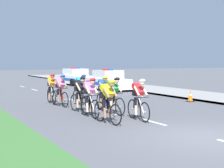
{
  "coord_description": "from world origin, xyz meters",
  "views": [
    {
      "loc": [
        -7.03,
        -7.62,
        2.16
      ],
      "look_at": [
        0.49,
        7.0,
        1.1
      ],
      "focal_mm": 57.13,
      "sensor_mm": 36.0,
      "label": 1
    }
  ],
  "objects_px": {
    "cyclist_sixth": "(103,93)",
    "traffic_cone_mid": "(190,96)",
    "cyclist_lead": "(108,101)",
    "police_car_second": "(75,77)",
    "cyclist_ninth": "(51,88)",
    "police_car_nearest": "(107,81)",
    "cyclist_fourth": "(113,95)",
    "cyclist_third": "(90,97)",
    "cyclist_eighth": "(81,89)",
    "cyclist_second": "(139,99)",
    "cyclist_seventh": "(60,90)",
    "cyclist_fifth": "(80,94)"
  },
  "relations": [
    {
      "from": "cyclist_eighth",
      "to": "police_car_nearest",
      "type": "relative_size",
      "value": 0.39
    },
    {
      "from": "cyclist_lead",
      "to": "cyclist_ninth",
      "type": "distance_m",
      "value": 6.47
    },
    {
      "from": "cyclist_sixth",
      "to": "cyclist_third",
      "type": "bearing_deg",
      "value": -133.35
    },
    {
      "from": "police_car_nearest",
      "to": "cyclist_sixth",
      "type": "bearing_deg",
      "value": -117.4
    },
    {
      "from": "cyclist_fourth",
      "to": "police_car_second",
      "type": "distance_m",
      "value": 18.23
    },
    {
      "from": "cyclist_seventh",
      "to": "cyclist_eighth",
      "type": "bearing_deg",
      "value": -4.78
    },
    {
      "from": "cyclist_ninth",
      "to": "police_car_nearest",
      "type": "xyz_separation_m",
      "value": [
        6.26,
        6.19,
        -0.11
      ]
    },
    {
      "from": "cyclist_fifth",
      "to": "cyclist_ninth",
      "type": "relative_size",
      "value": 1.0
    },
    {
      "from": "cyclist_second",
      "to": "cyclist_sixth",
      "type": "xyz_separation_m",
      "value": [
        -0.09,
        2.77,
        0.0
      ]
    },
    {
      "from": "cyclist_third",
      "to": "cyclist_lead",
      "type": "bearing_deg",
      "value": -90.71
    },
    {
      "from": "cyclist_third",
      "to": "cyclist_seventh",
      "type": "xyz_separation_m",
      "value": [
        0.07,
        3.66,
        0.0
      ]
    },
    {
      "from": "cyclist_fourth",
      "to": "police_car_nearest",
      "type": "distance_m",
      "value": 12.01
    },
    {
      "from": "cyclist_second",
      "to": "cyclist_eighth",
      "type": "bearing_deg",
      "value": 91.94
    },
    {
      "from": "cyclist_lead",
      "to": "police_car_second",
      "type": "height_order",
      "value": "police_car_second"
    },
    {
      "from": "cyclist_third",
      "to": "cyclist_fifth",
      "type": "height_order",
      "value": "same"
    },
    {
      "from": "cyclist_second",
      "to": "police_car_second",
      "type": "xyz_separation_m",
      "value": [
        5.0,
        19.23,
        -0.11
      ]
    },
    {
      "from": "cyclist_ninth",
      "to": "police_car_nearest",
      "type": "height_order",
      "value": "police_car_nearest"
    },
    {
      "from": "cyclist_seventh",
      "to": "cyclist_second",
      "type": "bearing_deg",
      "value": -76.96
    },
    {
      "from": "cyclist_seventh",
      "to": "cyclist_sixth",
      "type": "bearing_deg",
      "value": -65.34
    },
    {
      "from": "cyclist_fifth",
      "to": "cyclist_ninth",
      "type": "bearing_deg",
      "value": 92.33
    },
    {
      "from": "cyclist_second",
      "to": "cyclist_fifth",
      "type": "height_order",
      "value": "same"
    },
    {
      "from": "cyclist_ninth",
      "to": "cyclist_third",
      "type": "bearing_deg",
      "value": -90.18
    },
    {
      "from": "cyclist_seventh",
      "to": "cyclist_lead",
      "type": "bearing_deg",
      "value": -91.02
    },
    {
      "from": "cyclist_sixth",
      "to": "traffic_cone_mid",
      "type": "bearing_deg",
      "value": 10.86
    },
    {
      "from": "cyclist_third",
      "to": "cyclist_sixth",
      "type": "bearing_deg",
      "value": 46.65
    },
    {
      "from": "cyclist_third",
      "to": "police_car_nearest",
      "type": "relative_size",
      "value": 0.39
    },
    {
      "from": "cyclist_fifth",
      "to": "cyclist_seventh",
      "type": "relative_size",
      "value": 1.0
    },
    {
      "from": "cyclist_third",
      "to": "cyclist_eighth",
      "type": "relative_size",
      "value": 1.0
    },
    {
      "from": "cyclist_fifth",
      "to": "cyclist_eighth",
      "type": "xyz_separation_m",
      "value": [
        0.94,
        2.17,
        0.0
      ]
    },
    {
      "from": "cyclist_lead",
      "to": "cyclist_second",
      "type": "height_order",
      "value": "same"
    },
    {
      "from": "cyclist_third",
      "to": "cyclist_fourth",
      "type": "height_order",
      "value": "same"
    },
    {
      "from": "cyclist_eighth",
      "to": "police_car_second",
      "type": "bearing_deg",
      "value": 69.89
    },
    {
      "from": "cyclist_second",
      "to": "cyclist_sixth",
      "type": "distance_m",
      "value": 2.77
    },
    {
      "from": "cyclist_seventh",
      "to": "cyclist_fifth",
      "type": "bearing_deg",
      "value": -87.87
    },
    {
      "from": "cyclist_sixth",
      "to": "traffic_cone_mid",
      "type": "height_order",
      "value": "cyclist_sixth"
    },
    {
      "from": "cyclist_fifth",
      "to": "cyclist_ninth",
      "type": "height_order",
      "value": "same"
    },
    {
      "from": "police_car_nearest",
      "to": "cyclist_ninth",
      "type": "bearing_deg",
      "value": -135.31
    },
    {
      "from": "cyclist_second",
      "to": "traffic_cone_mid",
      "type": "height_order",
      "value": "cyclist_second"
    },
    {
      "from": "cyclist_lead",
      "to": "cyclist_sixth",
      "type": "height_order",
      "value": "same"
    },
    {
      "from": "cyclist_second",
      "to": "cyclist_fourth",
      "type": "height_order",
      "value": "same"
    },
    {
      "from": "cyclist_third",
      "to": "traffic_cone_mid",
      "type": "relative_size",
      "value": 2.69
    },
    {
      "from": "cyclist_lead",
      "to": "cyclist_sixth",
      "type": "bearing_deg",
      "value": 67.06
    },
    {
      "from": "cyclist_third",
      "to": "cyclist_seventh",
      "type": "height_order",
      "value": "same"
    },
    {
      "from": "police_car_second",
      "to": "cyclist_fourth",
      "type": "bearing_deg",
      "value": -106.37
    },
    {
      "from": "police_car_nearest",
      "to": "traffic_cone_mid",
      "type": "relative_size",
      "value": 6.92
    },
    {
      "from": "cyclist_eighth",
      "to": "traffic_cone_mid",
      "type": "relative_size",
      "value": 2.69
    },
    {
      "from": "cyclist_eighth",
      "to": "police_car_nearest",
      "type": "xyz_separation_m",
      "value": [
        5.17,
        7.51,
        -0.11
      ]
    },
    {
      "from": "traffic_cone_mid",
      "to": "cyclist_third",
      "type": "bearing_deg",
      "value": -161.17
    },
    {
      "from": "cyclist_fourth",
      "to": "cyclist_fifth",
      "type": "distance_m",
      "value": 1.54
    },
    {
      "from": "police_car_nearest",
      "to": "police_car_second",
      "type": "distance_m",
      "value": 6.63
    }
  ]
}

